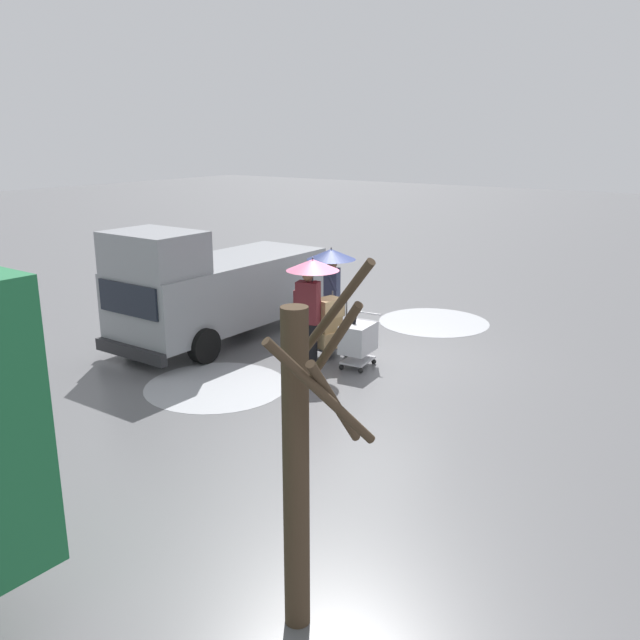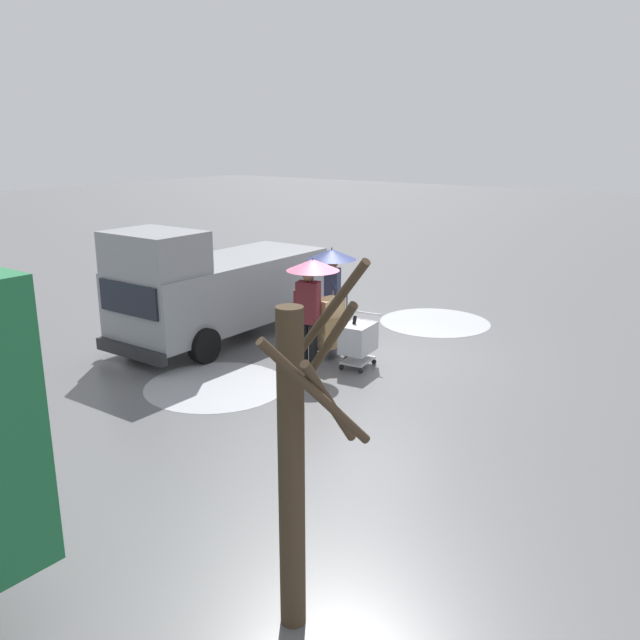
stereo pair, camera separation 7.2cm
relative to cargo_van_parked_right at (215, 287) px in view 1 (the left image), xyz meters
The scene contains 9 objects.
ground_plane 3.89m from the cargo_van_parked_right, 163.26° to the right, with size 90.00×90.00×0.00m, color #5B5B5E.
slush_patch_near_cluster 5.42m from the cargo_van_parked_right, 130.21° to the right, with size 2.67×2.67×0.01m, color #999BA0.
slush_patch_under_van 3.21m from the cargo_van_parked_right, 133.06° to the left, with size 2.60×2.60×0.01m, color #999BA0.
cargo_van_parked_right is the anchor object (origin of this frame).
shopping_cart_vendor 3.67m from the cargo_van_parked_right, behind, with size 0.63×0.87×1.04m.
hand_dolly_boxes 2.85m from the cargo_van_parked_right, behind, with size 0.68×0.81×1.32m.
pedestrian_pink_side 2.64m from the cargo_van_parked_right, 154.72° to the right, with size 1.04×1.04×2.15m.
pedestrian_black_side 2.73m from the cargo_van_parked_right, behind, with size 1.04×1.04×2.15m.
bare_tree_near 9.36m from the cargo_van_parked_right, 138.27° to the left, with size 1.06×1.26×3.49m.
Camera 1 is at (-6.64, 11.60, 4.46)m, focal length 37.75 mm.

